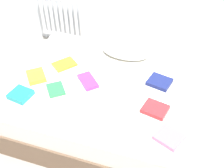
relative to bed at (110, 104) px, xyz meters
name	(u,v)px	position (x,y,z in m)	size (l,w,h in m)	color
ground_plane	(111,120)	(0.00, 0.00, -0.25)	(8.00, 8.00, 0.00)	#9E998E
bed	(110,104)	(0.00, 0.00, 0.00)	(2.00, 1.50, 0.50)	brown
radiator	(61,18)	(-1.11, 1.20, 0.18)	(0.63, 0.04, 0.58)	white
pillow	(126,51)	(0.00, 0.54, 0.30)	(0.52, 0.30, 0.10)	white
textbook_white	(113,97)	(0.07, -0.16, 0.27)	(0.18, 0.17, 0.03)	white
textbook_pink	(169,137)	(0.66, -0.47, 0.27)	(0.20, 0.19, 0.04)	pink
textbook_red	(155,109)	(0.48, -0.19, 0.27)	(0.21, 0.18, 0.04)	red
textbook_green	(56,89)	(-0.48, -0.23, 0.26)	(0.19, 0.15, 0.02)	green
textbook_purple	(88,81)	(-0.23, -0.02, 0.27)	(0.24, 0.13, 0.03)	purple
textbook_navy	(160,82)	(0.45, 0.18, 0.27)	(0.22, 0.19, 0.04)	navy
textbook_orange	(65,64)	(-0.57, 0.16, 0.26)	(0.23, 0.17, 0.02)	orange
textbook_yellow	(36,76)	(-0.75, -0.12, 0.27)	(0.21, 0.17, 0.04)	yellow
textbook_teal	(21,95)	(-0.75, -0.40, 0.28)	(0.19, 0.18, 0.05)	teal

